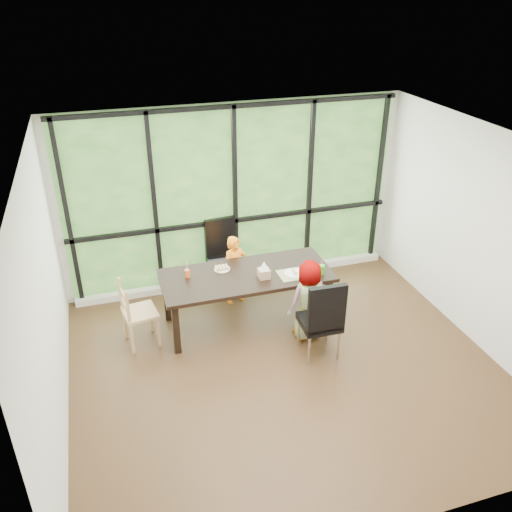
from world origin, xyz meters
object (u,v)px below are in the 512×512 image
at_px(child_toddler, 235,270).
at_px(orange_cup, 187,273).
at_px(chair_end_beech, 140,312).
at_px(plate_near, 294,273).
at_px(tissue_box, 264,273).
at_px(chair_window_leather, 225,257).
at_px(dining_table, 247,298).
at_px(chair_interior_leather, 320,317).
at_px(green_cup, 321,270).
at_px(plate_far, 222,269).
at_px(child_older, 308,300).

height_order(child_toddler, orange_cup, child_toddler).
xyz_separation_m(chair_end_beech, plate_near, (2.00, -0.15, 0.31)).
bearing_deg(child_toddler, tissue_box, -90.84).
height_order(chair_window_leather, orange_cup, chair_window_leather).
relative_size(chair_window_leather, chair_end_beech, 1.20).
xyz_separation_m(dining_table, chair_interior_leather, (0.66, -0.90, 0.17)).
relative_size(dining_table, orange_cup, 21.02).
height_order(dining_table, green_cup, green_cup).
bearing_deg(tissue_box, chair_window_leather, 103.11).
relative_size(chair_window_leather, chair_interior_leather, 1.00).
bearing_deg(orange_cup, plate_near, -13.91).
distance_m(chair_end_beech, green_cup, 2.37).
relative_size(dining_table, chair_window_leather, 2.06).
relative_size(dining_table, child_toddler, 2.19).
xyz_separation_m(dining_table, plate_far, (-0.27, 0.21, 0.38)).
bearing_deg(child_toddler, plate_far, -142.73).
distance_m(plate_near, green_cup, 0.36).
bearing_deg(chair_window_leather, chair_end_beech, -151.03).
height_order(dining_table, child_toddler, child_toddler).
bearing_deg(plate_near, plate_far, 156.00).
height_order(chair_interior_leather, plate_near, chair_interior_leather).
relative_size(chair_interior_leather, tissue_box, 7.59).
relative_size(child_older, orange_cup, 10.34).
xyz_separation_m(chair_end_beech, orange_cup, (0.66, 0.18, 0.35)).
bearing_deg(chair_interior_leather, tissue_box, -55.44).
bearing_deg(plate_far, chair_end_beech, -168.19).
bearing_deg(plate_near, orange_cup, 166.09).
bearing_deg(chair_end_beech, green_cup, -104.85).
height_order(child_toddler, tissue_box, child_toddler).
bearing_deg(plate_far, child_toddler, 52.77).
bearing_deg(plate_far, orange_cup, -173.35).
bearing_deg(child_older, orange_cup, -34.61).
bearing_deg(tissue_box, green_cup, -10.19).
bearing_deg(child_toddler, orange_cup, -166.35).
relative_size(child_toddler, green_cup, 7.93).
xyz_separation_m(child_toddler, plate_far, (-0.27, -0.36, 0.25)).
bearing_deg(plate_near, child_older, -80.05).
height_order(child_older, tissue_box, child_older).
distance_m(child_toddler, plate_near, 0.99).
height_order(plate_far, tissue_box, tissue_box).
xyz_separation_m(child_older, green_cup, (0.27, 0.24, 0.27)).
height_order(chair_window_leather, chair_interior_leather, same).
height_order(dining_table, orange_cup, orange_cup).
relative_size(chair_interior_leather, chair_end_beech, 1.20).
distance_m(chair_interior_leather, green_cup, 0.73).
distance_m(child_older, green_cup, 0.45).
height_order(chair_end_beech, plate_far, chair_end_beech).
bearing_deg(dining_table, plate_near, -16.90).
xyz_separation_m(plate_near, tissue_box, (-0.41, 0.03, 0.05)).
bearing_deg(child_older, plate_near, -88.77).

